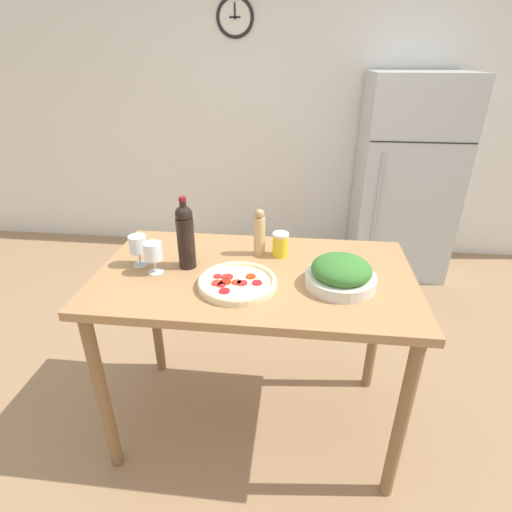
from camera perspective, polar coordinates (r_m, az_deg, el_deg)
ground_plane at (r=2.35m, az=-0.12°, el=-22.21°), size 14.00×14.00×0.00m
wall_back at (r=3.85m, az=4.00°, el=19.74°), size 6.40×0.08×2.60m
refrigerator at (r=3.67m, az=20.55°, el=10.28°), size 0.78×0.68×1.66m
prep_counter at (r=1.82m, az=-0.14°, el=-5.46°), size 1.39×0.79×0.91m
wine_bottle at (r=1.77m, az=-10.04°, el=2.95°), size 0.08×0.08×0.33m
wine_glass_near at (r=1.77m, az=-14.43°, el=0.43°), size 0.08×0.08×0.14m
wine_glass_far at (r=1.86m, az=-16.51°, el=1.45°), size 0.08×0.08×0.14m
pepper_mill at (r=1.88m, az=0.54°, el=3.32°), size 0.05×0.05×0.23m
salad_bowl at (r=1.67m, az=12.04°, el=-2.46°), size 0.29×0.29×0.13m
homemade_pizza at (r=1.65m, az=-2.68°, el=-3.78°), size 0.33×0.33×0.03m
salt_canister at (r=1.88m, az=3.52°, el=1.66°), size 0.08×0.08×0.12m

